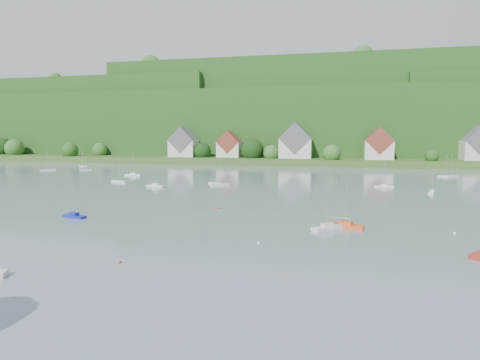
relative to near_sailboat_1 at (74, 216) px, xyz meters
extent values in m
cube|color=#32541F|center=(21.19, 156.16, 1.11)|extent=(600.00, 60.00, 3.00)
cube|color=#153F14|center=(21.19, 231.16, 19.61)|extent=(620.00, 160.00, 40.00)
cube|color=#153F14|center=(-128.81, 216.16, 23.61)|extent=(200.00, 120.00, 52.00)
cube|color=#153F14|center=(31.19, 226.16, 27.61)|extent=(240.00, 130.00, 60.00)
sphere|color=#305B21|center=(-141.03, 143.17, 6.25)|extent=(11.19, 11.19, 11.19)
sphere|color=#305B21|center=(-86.89, 147.64, 5.41)|extent=(8.61, 8.61, 8.61)
sphere|color=#255218|center=(-98.57, 136.63, 5.55)|extent=(9.03, 9.03, 9.03)
sphere|color=#305B21|center=(14.40, 140.04, 5.27)|extent=(8.19, 8.19, 8.19)
sphere|color=#305B21|center=(-30.77, 142.23, 4.72)|extent=(6.49, 6.49, 6.49)
sphere|color=#305B21|center=(68.04, 148.24, 6.56)|extent=(12.16, 12.16, 12.16)
sphere|color=#305B21|center=(44.18, 136.09, 5.45)|extent=(8.73, 8.73, 8.73)
sphere|color=black|center=(-22.68, 142.02, 5.64)|extent=(9.32, 9.32, 9.32)
sphere|color=black|center=(-149.26, 149.50, 5.70)|extent=(9.50, 9.50, 9.50)
sphere|color=black|center=(-153.43, 148.02, 6.48)|extent=(11.91, 11.91, 11.91)
sphere|color=#255218|center=(89.03, 137.85, 4.64)|extent=(6.24, 6.24, 6.24)
sphere|color=black|center=(110.62, 150.70, 5.26)|extent=(8.16, 8.16, 8.16)
sphere|color=black|center=(4.19, 142.51, 6.48)|extent=(11.92, 11.92, 11.92)
sphere|color=#305B21|center=(-98.52, 184.70, 51.45)|extent=(10.52, 10.52, 10.52)
sphere|color=#255218|center=(-63.08, 219.30, 51.41)|extent=(10.29, 10.29, 10.29)
sphere|color=black|center=(-169.17, 214.17, 51.41)|extent=(10.31, 10.31, 10.31)
sphere|color=black|center=(-154.00, 189.51, 51.03)|extent=(8.14, 8.14, 8.14)
sphere|color=#305B21|center=(-156.38, 218.75, 50.86)|extent=(7.15, 7.15, 7.15)
sphere|color=black|center=(-46.97, 207.54, 50.86)|extent=(7.18, 7.18, 7.18)
sphere|color=#305B21|center=(-136.79, 177.85, 51.17)|extent=(8.89, 8.89, 8.89)
sphere|color=black|center=(-172.12, 210.11, 51.35)|extent=(9.97, 9.97, 9.97)
sphere|color=#255218|center=(60.69, 211.19, 59.86)|extent=(12.83, 12.83, 12.83)
sphere|color=#305B21|center=(-18.73, 198.34, 59.04)|extent=(8.18, 8.18, 8.18)
sphere|color=#255218|center=(22.30, 235.81, 59.84)|extent=(12.73, 12.73, 12.73)
sphere|color=#255218|center=(104.59, 200.69, 59.62)|extent=(11.50, 11.50, 11.50)
sphere|color=#255218|center=(81.90, 231.04, 60.17)|extent=(14.65, 14.65, 14.65)
sphere|color=#305B21|center=(60.44, 187.45, 59.70)|extent=(11.95, 11.95, 11.95)
sphere|color=#305B21|center=(-25.95, 230.45, 58.85)|extent=(7.07, 7.07, 7.07)
sphere|color=black|center=(17.72, 199.46, 59.05)|extent=(8.21, 8.21, 8.21)
sphere|color=#305B21|center=(-1.63, 223.26, 59.75)|extent=(12.24, 12.24, 12.24)
sphere|color=#305B21|center=(-74.31, 192.06, 60.00)|extent=(13.65, 13.65, 13.65)
sphere|color=#255218|center=(122.22, 214.13, 59.01)|extent=(8.03, 8.03, 8.03)
sphere|color=#305B21|center=(121.67, 214.52, 48.23)|extent=(14.97, 14.97, 14.97)
sphere|color=#255218|center=(99.86, 211.98, 47.32)|extent=(9.78, 9.78, 9.78)
sphere|color=#305B21|center=(120.33, 203.38, 47.27)|extent=(9.48, 9.48, 9.48)
sphere|color=#255218|center=(-18.79, 218.29, 41.71)|extent=(12.01, 12.01, 12.01)
sphere|color=#305B21|center=(129.60, 224.18, 42.41)|extent=(15.99, 15.99, 15.99)
sphere|color=black|center=(17.49, 228.37, 42.36)|extent=(15.72, 15.72, 15.72)
sphere|color=#255218|center=(32.07, 224.08, 41.45)|extent=(10.54, 10.54, 10.54)
sphere|color=#255218|center=(-172.11, 254.77, 41.04)|extent=(8.18, 8.18, 8.18)
sphere|color=black|center=(-154.72, 245.75, 41.14)|extent=(8.74, 8.74, 8.74)
sphere|color=black|center=(-170.58, 224.67, 42.30)|extent=(15.38, 15.38, 15.38)
cube|color=beige|center=(-33.81, 143.16, 7.11)|extent=(14.00, 10.00, 9.00)
cube|color=#585860|center=(-33.81, 143.16, 11.61)|extent=(14.00, 10.40, 14.00)
cube|color=beige|center=(-8.81, 145.16, 6.61)|extent=(12.00, 9.00, 8.00)
cube|color=brown|center=(-8.81, 145.16, 10.61)|extent=(12.00, 9.36, 12.00)
cube|color=beige|center=(26.19, 144.16, 7.61)|extent=(16.00, 11.00, 10.00)
cube|color=#585860|center=(26.19, 144.16, 12.61)|extent=(16.00, 11.44, 16.00)
cube|color=beige|center=(66.19, 142.16, 7.11)|extent=(13.00, 10.00, 9.00)
cube|color=brown|center=(66.19, 142.16, 11.61)|extent=(13.00, 10.40, 13.00)
cube|color=beige|center=(111.19, 146.16, 7.11)|extent=(15.00, 10.00, 9.00)
cube|color=#585860|center=(111.19, 146.16, 11.61)|extent=(15.00, 10.40, 15.00)
cube|color=navy|center=(0.00, 0.00, -0.15)|extent=(4.95, 2.44, 0.48)
cube|color=navy|center=(0.00, 0.00, 0.34)|extent=(1.85, 1.31, 0.50)
cylinder|color=silver|center=(0.00, 0.00, 3.07)|extent=(0.10, 0.10, 5.97)
cylinder|color=silver|center=(-0.69, 0.17, 0.99)|extent=(2.57, 0.70, 0.08)
cube|color=silver|center=(44.37, 0.75, -0.12)|extent=(4.96, 5.01, 0.55)
cube|color=silver|center=(44.37, 0.75, 0.41)|extent=(2.12, 2.13, 0.50)
cylinder|color=silver|center=(44.37, 0.75, 3.60)|extent=(0.10, 0.10, 6.88)
cylinder|color=silver|center=(43.80, 0.16, 1.06)|extent=(2.18, 2.22, 0.08)
cube|color=#EA5521|center=(47.22, 2.98, -0.10)|extent=(5.97, 3.35, 0.58)
cube|color=#EA5521|center=(47.22, 2.98, 0.43)|extent=(2.27, 1.71, 0.50)
cylinder|color=silver|center=(47.22, 2.98, 3.78)|extent=(0.10, 0.10, 7.19)
cylinder|color=silver|center=(46.40, 3.25, 1.08)|extent=(3.03, 1.08, 0.08)
sphere|color=#F73106|center=(21.17, -21.58, -0.39)|extent=(0.39, 0.39, 0.39)
sphere|color=white|center=(35.37, -9.67, -0.39)|extent=(0.38, 0.38, 0.38)
sphere|color=#F73106|center=(44.62, 7.67, -0.39)|extent=(0.40, 0.40, 0.40)
sphere|color=#F73106|center=(22.73, 14.56, -0.39)|extent=(0.51, 0.51, 0.51)
sphere|color=white|center=(63.04, 2.25, -0.39)|extent=(0.43, 0.43, 0.43)
cube|color=silver|center=(-25.14, 70.17, -0.07)|extent=(6.63, 2.65, 0.65)
cube|color=silver|center=(-25.14, 70.17, 0.50)|extent=(2.41, 1.55, 0.50)
cylinder|color=silver|center=(-25.14, 70.17, 4.29)|extent=(0.10, 0.10, 8.06)
cylinder|color=silver|center=(-26.10, 70.30, 1.15)|extent=(3.53, 0.55, 0.08)
cube|color=silver|center=(-55.75, 86.97, -0.15)|extent=(4.29, 4.28, 0.47)
cylinder|color=silver|center=(-55.75, 86.97, 3.04)|extent=(0.10, 0.10, 5.92)
cylinder|color=silver|center=(-56.26, 86.47, 0.98)|extent=(1.90, 1.90, 0.08)
cube|color=silver|center=(85.41, 91.58, -0.08)|extent=(5.61, 5.49, 0.61)
cylinder|color=silver|center=(85.41, 91.58, 4.06)|extent=(0.10, 0.10, 7.67)
cylinder|color=silver|center=(84.75, 90.94, 1.12)|extent=(2.49, 2.39, 0.08)
cube|color=silver|center=(69.75, 47.55, -0.16)|extent=(2.86, 4.85, 0.47)
cube|color=silver|center=(69.75, 47.55, 0.33)|extent=(1.43, 1.86, 0.50)
cylinder|color=silver|center=(69.75, 47.55, 3.01)|extent=(0.10, 0.10, 5.86)
cylinder|color=silver|center=(69.50, 46.89, 0.98)|extent=(0.97, 2.45, 0.08)
cube|color=silver|center=(10.55, 53.76, -0.16)|extent=(4.81, 2.85, 0.46)
cylinder|color=silver|center=(10.55, 53.76, 2.98)|extent=(0.10, 0.10, 5.81)
cylinder|color=silver|center=(9.90, 54.01, 0.97)|extent=(2.42, 0.97, 0.08)
cube|color=silver|center=(13.02, 49.76, -0.11)|extent=(5.33, 4.71, 0.56)
cylinder|color=silver|center=(13.02, 49.76, 3.66)|extent=(0.10, 0.10, 6.98)
cylinder|color=silver|center=(12.36, 49.24, 1.07)|extent=(2.45, 1.98, 0.08)
cube|color=silver|center=(-71.03, 83.04, -0.09)|extent=(5.44, 5.28, 0.59)
cylinder|color=silver|center=(-71.03, 83.04, 3.90)|extent=(0.10, 0.10, 7.40)
cylinder|color=silver|center=(-71.68, 82.43, 1.10)|extent=(2.42, 2.30, 0.08)
cube|color=silver|center=(-19.63, 50.87, -0.08)|extent=(6.34, 3.63, 0.61)
cylinder|color=silver|center=(-19.63, 50.87, 4.04)|extent=(0.10, 0.10, 7.64)
cylinder|color=silver|center=(-20.49, 51.17, 1.12)|extent=(3.20, 1.18, 0.08)
cube|color=silver|center=(-3.79, 42.83, -0.10)|extent=(6.08, 3.07, 0.59)
cube|color=silver|center=(-3.79, 42.83, 0.44)|extent=(2.27, 1.63, 0.50)
cylinder|color=silver|center=(-3.79, 42.83, 3.85)|extent=(0.10, 0.10, 7.32)
cylinder|color=silver|center=(-4.64, 43.05, 1.09)|extent=(3.13, 0.90, 0.08)
cube|color=silver|center=(83.76, 91.88, -0.11)|extent=(5.80, 4.01, 0.57)
cylinder|color=silver|center=(83.76, 91.88, 3.74)|extent=(0.10, 0.10, 7.12)
cylinder|color=silver|center=(83.00, 91.49, 1.08)|extent=(2.83, 1.50, 0.08)
cube|color=silver|center=(59.20, 56.85, -0.13)|extent=(5.30, 1.96, 0.52)
cube|color=silver|center=(59.20, 56.85, 0.38)|extent=(1.91, 1.19, 0.50)
cylinder|color=silver|center=(59.20, 56.85, 3.37)|extent=(0.10, 0.10, 6.48)
cylinder|color=silver|center=(58.43, 56.77, 1.03)|extent=(2.85, 0.36, 0.08)
cube|color=silver|center=(-68.44, 103.77, -0.07)|extent=(5.98, 5.41, 0.63)
cylinder|color=silver|center=(-68.44, 103.77, 4.19)|extent=(0.10, 0.10, 7.90)
cylinder|color=silver|center=(-69.16, 104.38, 1.14)|extent=(2.72, 2.29, 0.08)
camera|label=1|loc=(45.03, -62.83, 14.38)|focal=30.33mm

